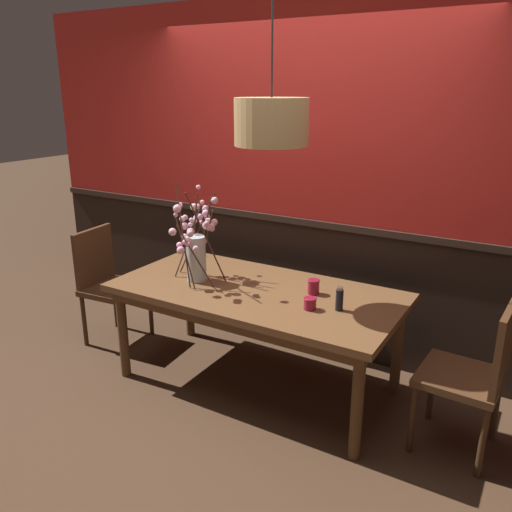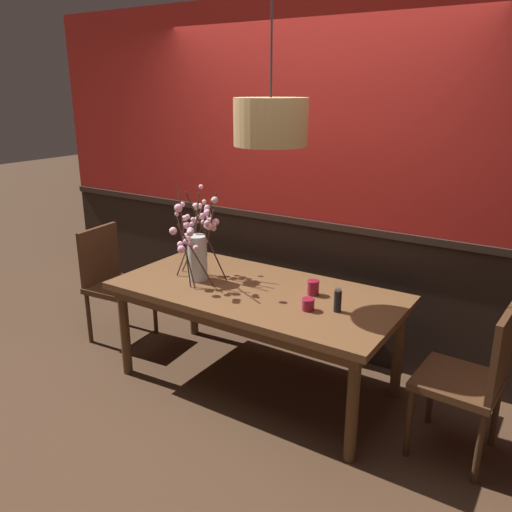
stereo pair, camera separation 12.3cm
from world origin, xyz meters
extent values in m
plane|color=#4C3321|center=(0.00, 0.00, 0.00)|extent=(24.00, 24.00, 0.00)
cube|color=black|center=(0.00, 0.77, 0.51)|extent=(5.20, 0.12, 1.03)
cube|color=#31241E|center=(0.00, 0.76, 1.05)|extent=(5.20, 0.14, 0.05)
cube|color=#B2231E|center=(0.00, 0.77, 1.85)|extent=(5.20, 0.12, 1.65)
cube|color=brown|center=(0.00, 0.00, 0.71)|extent=(1.96, 0.96, 0.05)
cube|color=brown|center=(0.00, 0.00, 0.64)|extent=(1.85, 0.85, 0.08)
cylinder|color=brown|center=(-0.89, -0.39, 0.34)|extent=(0.07, 0.07, 0.68)
cylinder|color=brown|center=(0.89, -0.39, 0.34)|extent=(0.07, 0.07, 0.68)
cylinder|color=brown|center=(-0.89, 0.39, 0.34)|extent=(0.07, 0.07, 0.68)
cylinder|color=brown|center=(0.89, 0.39, 0.34)|extent=(0.07, 0.07, 0.68)
cube|color=#4C301C|center=(1.35, 0.01, 0.46)|extent=(0.46, 0.47, 0.04)
cube|color=#4C301C|center=(1.55, 0.00, 0.71)|extent=(0.06, 0.42, 0.46)
cylinder|color=#412917|center=(1.15, -0.18, 0.22)|extent=(0.04, 0.04, 0.44)
cylinder|color=#412917|center=(1.17, 0.21, 0.22)|extent=(0.04, 0.04, 0.44)
cylinder|color=#412917|center=(1.53, -0.20, 0.22)|extent=(0.04, 0.04, 0.44)
cylinder|color=#412917|center=(1.55, 0.19, 0.22)|extent=(0.04, 0.04, 0.44)
cube|color=#4C301C|center=(-0.27, 0.82, 0.46)|extent=(0.46, 0.42, 0.04)
cube|color=#4C301C|center=(-0.25, 0.99, 0.73)|extent=(0.41, 0.07, 0.49)
cylinder|color=#412917|center=(-0.10, 0.64, 0.22)|extent=(0.04, 0.04, 0.44)
cylinder|color=#412917|center=(-0.47, 0.67, 0.22)|extent=(0.04, 0.04, 0.44)
cylinder|color=#412917|center=(-0.07, 0.97, 0.22)|extent=(0.04, 0.04, 0.44)
cylinder|color=#412917|center=(-0.44, 1.00, 0.22)|extent=(0.04, 0.04, 0.44)
cube|color=#4C301C|center=(-1.34, 0.00, 0.46)|extent=(0.48, 0.49, 0.04)
cube|color=#4C301C|center=(-1.54, -0.02, 0.71)|extent=(0.08, 0.43, 0.46)
cylinder|color=#412917|center=(-1.17, 0.21, 0.22)|extent=(0.04, 0.04, 0.44)
cylinder|color=#412917|center=(-1.13, -0.17, 0.22)|extent=(0.04, 0.04, 0.44)
cylinder|color=#412917|center=(-1.55, 0.18, 0.22)|extent=(0.04, 0.04, 0.44)
cylinder|color=#412917|center=(-1.51, -0.21, 0.22)|extent=(0.04, 0.04, 0.44)
cube|color=#4C301C|center=(0.26, 0.80, 0.45)|extent=(0.45, 0.41, 0.04)
cube|color=#4C301C|center=(0.27, 0.97, 0.67)|extent=(0.41, 0.06, 0.40)
cylinder|color=#412917|center=(0.43, 0.63, 0.21)|extent=(0.04, 0.04, 0.42)
cylinder|color=#412917|center=(0.07, 0.65, 0.21)|extent=(0.04, 0.04, 0.42)
cylinder|color=#412917|center=(0.45, 0.95, 0.21)|extent=(0.04, 0.04, 0.42)
cylinder|color=#412917|center=(0.09, 0.97, 0.21)|extent=(0.04, 0.04, 0.42)
cylinder|color=silver|center=(-0.45, -0.07, 0.89)|extent=(0.14, 0.14, 0.32)
cylinder|color=silver|center=(-0.45, -0.07, 0.77)|extent=(0.12, 0.12, 0.07)
cylinder|color=#472D23|center=(-0.53, 0.06, 1.04)|extent=(0.26, 0.13, 0.61)
sphere|color=#FDBDC6|center=(-0.55, 0.11, 1.22)|extent=(0.04, 0.04, 0.04)
sphere|color=beige|center=(-0.56, 0.07, 1.12)|extent=(0.04, 0.04, 0.04)
sphere|color=#F1B3D2|center=(-0.58, 0.12, 1.13)|extent=(0.03, 0.03, 0.03)
sphere|color=#F4AAC4|center=(-0.51, 0.09, 1.11)|extent=(0.03, 0.03, 0.03)
sphere|color=#F3ADC1|center=(-0.60, 0.19, 1.34)|extent=(0.03, 0.03, 0.03)
sphere|color=#E9B3D2|center=(-0.54, 0.11, 1.15)|extent=(0.05, 0.05, 0.05)
cylinder|color=#472D23|center=(-0.47, -0.17, 1.07)|extent=(0.17, 0.11, 0.68)
sphere|color=#FCB0D0|center=(-0.50, -0.18, 1.27)|extent=(0.06, 0.06, 0.06)
sphere|color=#F2ACC2|center=(-0.51, -0.19, 1.23)|extent=(0.03, 0.03, 0.03)
sphere|color=#F9BED0|center=(-0.44, -0.15, 1.05)|extent=(0.03, 0.03, 0.03)
cylinder|color=#472D23|center=(-0.46, -0.18, 1.00)|extent=(0.24, 0.10, 0.53)
sphere|color=#FCADBC|center=(-0.45, -0.18, 1.04)|extent=(0.04, 0.04, 0.04)
sphere|color=#FEADD1|center=(-0.48, -0.20, 1.02)|extent=(0.04, 0.04, 0.04)
sphere|color=#F4ABD1|center=(-0.46, -0.22, 0.99)|extent=(0.05, 0.05, 0.05)
sphere|color=#EAA6CE|center=(-0.43, -0.18, 1.03)|extent=(0.04, 0.04, 0.04)
sphere|color=#FBB8D2|center=(-0.47, -0.28, 1.13)|extent=(0.05, 0.05, 0.05)
cylinder|color=#472D23|center=(-0.38, -0.17, 0.95)|extent=(0.25, 0.08, 0.43)
sphere|color=#F9B9CE|center=(-0.34, -0.21, 1.02)|extent=(0.04, 0.04, 0.04)
sphere|color=beige|center=(-0.32, -0.29, 1.14)|extent=(0.05, 0.05, 0.05)
sphere|color=#F6ABD3|center=(-0.34, -0.26, 1.15)|extent=(0.05, 0.05, 0.05)
cylinder|color=#472D23|center=(-0.57, 0.00, 0.99)|extent=(0.12, 0.20, 0.51)
sphere|color=#E8A5CF|center=(-0.64, 0.07, 1.14)|extent=(0.04, 0.04, 0.04)
sphere|color=#F5BBCD|center=(-0.65, 0.04, 1.23)|extent=(0.04, 0.04, 0.04)
sphere|color=#F4ABC0|center=(-0.63, 0.04, 1.08)|extent=(0.05, 0.05, 0.05)
sphere|color=#FAB7D1|center=(-0.58, -0.02, 1.02)|extent=(0.05, 0.05, 0.05)
sphere|color=#F4BFC8|center=(-0.65, 0.05, 1.13)|extent=(0.04, 0.04, 0.04)
cylinder|color=#472D23|center=(-0.45, 0.04, 1.03)|extent=(0.15, 0.02, 0.58)
sphere|color=beige|center=(-0.44, 0.06, 1.11)|extent=(0.04, 0.04, 0.04)
sphere|color=#EEB6CE|center=(-0.48, 0.09, 1.21)|extent=(0.04, 0.04, 0.04)
sphere|color=#EBAEC6|center=(-0.43, 0.05, 1.17)|extent=(0.04, 0.04, 0.04)
sphere|color=#F4ACCB|center=(-0.44, 0.04, 1.20)|extent=(0.05, 0.05, 0.05)
sphere|color=silver|center=(-0.46, 0.07, 1.23)|extent=(0.04, 0.04, 0.04)
sphere|color=#F4B7C0|center=(-0.49, 0.08, 1.26)|extent=(0.03, 0.03, 0.03)
cylinder|color=#472D23|center=(-0.49, -0.03, 1.04)|extent=(0.06, 0.07, 0.61)
sphere|color=#F6BACD|center=(-0.51, -0.02, 1.15)|extent=(0.03, 0.03, 0.03)
sphere|color=beige|center=(-0.52, 0.02, 1.24)|extent=(0.05, 0.05, 0.05)
sphere|color=#E7A6CF|center=(-0.51, -0.04, 1.12)|extent=(0.03, 0.03, 0.03)
cylinder|color=#472D23|center=(-0.32, -0.11, 1.07)|extent=(0.14, 0.27, 0.66)
sphere|color=#F3B0BE|center=(-0.29, -0.12, 1.16)|extent=(0.03, 0.03, 0.03)
sphere|color=#F7B1CF|center=(-0.28, -0.14, 1.16)|extent=(0.04, 0.04, 0.04)
sphere|color=beige|center=(-0.29, -0.15, 1.18)|extent=(0.04, 0.04, 0.04)
sphere|color=#E6A7C6|center=(-0.23, -0.15, 1.34)|extent=(0.03, 0.03, 0.03)
sphere|color=#E8B3CD|center=(-0.23, -0.14, 1.34)|extent=(0.04, 0.04, 0.04)
cylinder|color=#472D23|center=(-0.41, 0.00, 0.99)|extent=(0.17, 0.06, 0.51)
sphere|color=#F9AFBC|center=(-0.42, -0.02, 1.02)|extent=(0.05, 0.05, 0.05)
sphere|color=#FEBBC7|center=(-0.41, 0.01, 1.12)|extent=(0.05, 0.05, 0.05)
sphere|color=#F2B1C7|center=(-0.39, 0.06, 1.11)|extent=(0.04, 0.04, 0.04)
sphere|color=silver|center=(-0.40, 0.02, 1.15)|extent=(0.05, 0.05, 0.05)
sphere|color=#FABAD2|center=(-0.40, 0.07, 1.08)|extent=(0.04, 0.04, 0.04)
sphere|color=#F7B6C3|center=(-0.39, 0.08, 1.13)|extent=(0.05, 0.05, 0.05)
cylinder|color=maroon|center=(0.37, 0.12, 0.78)|extent=(0.08, 0.08, 0.10)
torus|color=#A81B37|center=(0.37, 0.12, 0.83)|extent=(0.08, 0.08, 0.01)
cylinder|color=silver|center=(0.37, 0.12, 0.77)|extent=(0.05, 0.05, 0.05)
cylinder|color=maroon|center=(0.46, -0.12, 0.77)|extent=(0.08, 0.08, 0.08)
torus|color=#A81B37|center=(0.46, -0.12, 0.80)|extent=(0.08, 0.08, 0.01)
cylinder|color=silver|center=(0.46, -0.12, 0.76)|extent=(0.05, 0.05, 0.04)
cylinder|color=black|center=(0.62, -0.04, 0.80)|extent=(0.05, 0.05, 0.13)
cylinder|color=beige|center=(0.62, -0.04, 0.87)|extent=(0.04, 0.04, 0.02)
cylinder|color=tan|center=(0.13, -0.04, 1.84)|extent=(0.45, 0.45, 0.28)
sphere|color=#F9EAB7|center=(0.13, -0.04, 1.80)|extent=(0.14, 0.14, 0.14)
cylinder|color=black|center=(0.13, -0.04, 2.33)|extent=(0.01, 0.01, 0.70)
camera|label=1|loc=(1.69, -2.84, 2.04)|focal=36.65mm
camera|label=2|loc=(1.79, -2.78, 2.04)|focal=36.65mm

